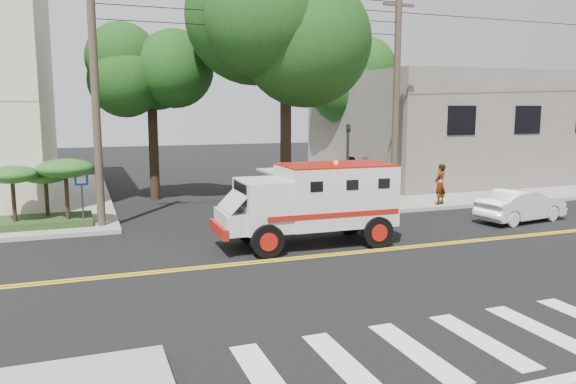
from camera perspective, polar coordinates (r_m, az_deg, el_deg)
name	(u,v)px	position (r m, az deg, el deg)	size (l,w,h in m)	color
ground	(314,257)	(16.29, 2.67, -6.57)	(100.00, 100.00, 0.00)	black
sidewalk_ne	(435,179)	(34.44, 14.71, 1.32)	(17.00, 17.00, 0.15)	gray
building_right	(453,126)	(35.48, 16.44, 6.44)	(14.00, 12.00, 6.00)	#635D55
utility_pole_left	(96,100)	(20.48, -18.96, 8.80)	(0.28, 0.28, 9.00)	#382D23
utility_pole_right	(396,102)	(24.13, 10.92, 9.00)	(0.28, 0.28, 9.00)	#382D23
tree_main	(299,30)	(22.40, 1.13, 16.13)	(6.08, 5.70, 9.85)	black
tree_left	(159,75)	(26.53, -12.99, 11.55)	(4.48, 4.20, 7.70)	black
tree_right	(349,76)	(33.81, 6.22, 11.64)	(4.80, 4.50, 8.20)	black
traffic_signal	(348,159)	(22.49, 6.08, 3.35)	(0.15, 0.18, 3.60)	#3F3F42
accessibility_sign	(82,191)	(20.85, -20.20, 0.08)	(0.45, 0.10, 2.02)	#3F3F42
palm_planter	(44,183)	(21.30, -23.57, 0.82)	(3.52, 2.63, 2.36)	#1E3314
armored_truck	(314,199)	(17.41, 2.69, -0.76)	(5.57, 2.33, 2.52)	silver
parked_sedan	(521,205)	(22.83, 22.60, -1.26)	(1.30, 3.73, 1.23)	silver
pedestrian_a	(440,184)	(24.77, 15.20, 0.76)	(0.63, 0.41, 1.73)	gray
pedestrian_b	(350,176)	(26.29, 6.32, 1.58)	(0.90, 0.70, 1.86)	gray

